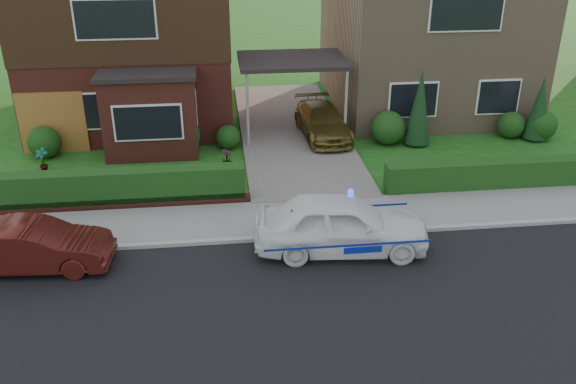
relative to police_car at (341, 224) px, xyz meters
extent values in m
plane|color=#195015|center=(-0.13, -2.40, -0.72)|extent=(120.00, 120.00, 0.00)
cube|color=black|center=(-0.13, -2.40, -0.72)|extent=(60.00, 6.00, 0.02)
cube|color=#9E9993|center=(-0.13, 0.65, -0.66)|extent=(60.00, 0.16, 0.12)
cube|color=slate|center=(-0.13, 1.70, -0.67)|extent=(60.00, 2.00, 0.10)
cube|color=#666059|center=(-0.13, 8.60, -0.66)|extent=(3.80, 12.00, 0.12)
cube|color=maroon|center=(-5.93, 11.60, 2.18)|extent=(7.20, 8.00, 5.80)
cube|color=white|center=(-7.52, 7.58, 0.68)|extent=(1.80, 0.08, 1.30)
cube|color=white|center=(-4.35, 7.58, 0.68)|extent=(1.60, 0.08, 1.30)
cube|color=white|center=(-5.93, 7.58, 3.68)|extent=(2.60, 0.08, 1.30)
cube|color=black|center=(-5.93, 11.60, 3.63)|extent=(7.26, 8.06, 2.90)
cube|color=maroon|center=(-5.07, 6.90, 0.63)|extent=(3.00, 1.40, 2.70)
cube|color=black|center=(-5.07, 6.90, 2.05)|extent=(3.20, 1.60, 0.14)
cube|color=#987B5D|center=(5.67, 11.60, 2.18)|extent=(7.20, 8.00, 5.80)
cube|color=white|center=(4.08, 7.58, 0.68)|extent=(1.80, 0.08, 1.30)
cube|color=white|center=(7.25, 7.58, 0.68)|extent=(1.60, 0.08, 1.30)
cube|color=white|center=(5.67, 7.58, 3.68)|extent=(2.60, 0.08, 1.30)
cube|color=black|center=(-0.13, 8.60, 1.98)|extent=(3.80, 3.00, 0.14)
cylinder|color=gray|center=(-1.83, 7.20, 0.63)|extent=(0.10, 0.10, 2.70)
cylinder|color=gray|center=(1.57, 7.20, 0.63)|extent=(0.10, 0.10, 2.70)
cube|color=brown|center=(-8.38, 7.56, 0.33)|extent=(2.20, 0.10, 2.10)
cube|color=maroon|center=(-5.93, 2.90, -0.54)|extent=(7.70, 0.25, 0.36)
cube|color=#143B12|center=(-5.93, 3.05, -0.72)|extent=(7.50, 0.55, 0.90)
cube|color=#143B12|center=(5.67, 2.95, -0.72)|extent=(7.50, 0.55, 0.80)
sphere|color=#143B12|center=(-8.63, 7.10, -0.18)|extent=(1.08, 1.08, 1.08)
sphere|color=#143B12|center=(-4.13, 6.90, -0.06)|extent=(1.32, 1.32, 1.32)
sphere|color=#143B12|center=(-2.53, 7.20, -0.30)|extent=(0.84, 0.84, 0.84)
sphere|color=#143B12|center=(3.07, 7.00, -0.12)|extent=(1.20, 1.20, 1.20)
sphere|color=#143B12|center=(7.67, 7.10, -0.24)|extent=(0.96, 0.96, 0.96)
sphere|color=#143B12|center=(8.67, 6.80, -0.18)|extent=(1.08, 1.08, 1.08)
cone|color=black|center=(4.07, 6.80, 0.58)|extent=(0.90, 0.90, 2.60)
cone|color=black|center=(8.47, 6.80, 0.38)|extent=(0.90, 0.90, 2.20)
imported|color=white|center=(0.00, 0.00, 0.00)|extent=(2.05, 4.34, 1.43)
sphere|color=#193FF2|center=(0.21, 0.00, 0.80)|extent=(0.17, 0.17, 0.17)
cube|color=navy|center=(0.00, -0.85, -0.06)|extent=(3.87, 0.02, 0.05)
cube|color=navy|center=(0.00, 0.85, -0.06)|extent=(3.87, 0.01, 0.05)
ellipsoid|color=black|center=(-1.18, -0.10, 0.28)|extent=(0.22, 0.17, 0.21)
sphere|color=white|center=(-1.16, -0.16, 0.27)|extent=(0.11, 0.11, 0.11)
sphere|color=black|center=(-1.16, -0.12, 0.42)|extent=(0.13, 0.13, 0.13)
cone|color=black|center=(-1.20, -0.11, 0.49)|extent=(0.04, 0.04, 0.05)
cone|color=black|center=(-1.11, -0.11, 0.49)|extent=(0.04, 0.04, 0.05)
imported|color=brown|center=(0.87, 7.76, -0.05)|extent=(1.79, 3.87, 1.10)
imported|color=#48140F|center=(-7.19, 0.00, -0.14)|extent=(1.45, 3.57, 1.15)
imported|color=gray|center=(-8.40, 5.79, -0.32)|extent=(0.49, 0.41, 0.80)
imported|color=gray|center=(-4.70, 6.60, -0.32)|extent=(0.55, 0.53, 0.79)
imported|color=gray|center=(-2.63, 5.13, -0.34)|extent=(0.47, 0.47, 0.75)
camera|label=1|loc=(-2.80, -12.72, 7.03)|focal=38.00mm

